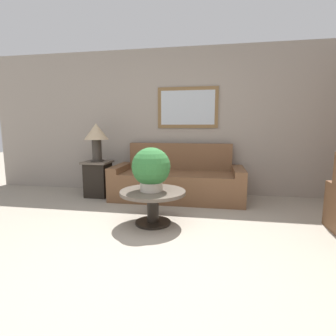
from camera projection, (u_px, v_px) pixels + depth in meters
The scene contains 7 objects.
ground_plane at pixel (151, 274), 2.17m from camera, with size 20.00×20.00×0.00m, color gray.
wall_back at pixel (188, 122), 4.75m from camera, with size 7.74×0.09×2.60m.
couch_main at pixel (178, 181), 4.46m from camera, with size 2.18×0.87×0.93m.
coffee_table at pixel (153, 200), 3.27m from camera, with size 0.82×0.82×0.43m.
side_table at pixel (98, 178), 4.61m from camera, with size 0.45×0.45×0.62m.
table_lamp at pixel (96, 135), 4.50m from camera, with size 0.42×0.42×0.65m.
potted_plant_on_table at pixel (151, 168), 3.20m from camera, with size 0.48×0.48×0.54m.
Camera 1 is at (0.49, -1.96, 1.20)m, focal length 28.00 mm.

